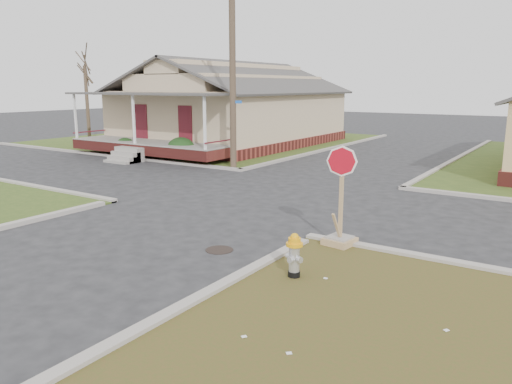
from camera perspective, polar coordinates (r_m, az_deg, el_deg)
The scene contains 11 objects.
ground at distance 13.28m, azimuth -10.46°, elevation -4.30°, with size 120.00×120.00×0.00m, color #252527.
verge_far_left at distance 35.07m, azimuth -5.54°, elevation 5.98°, with size 19.00×19.00×0.05m, color #354C1B.
curbs at distance 17.11m, azimuth 1.15°, elevation -0.42°, with size 80.00×40.00×0.12m, color #A59D95, non-canonical shape.
manhole at distance 11.54m, azimuth -4.21°, elevation -6.61°, with size 0.64×0.64×0.01m, color black.
corner_house at distance 32.03m, azimuth -2.87°, elevation 9.50°, with size 10.10×15.50×5.30m.
utility_pole at distance 22.32m, azimuth -2.70°, elevation 14.52°, with size 1.80×0.28×9.00m.
tree_far_left at distance 34.23m, azimuth -18.72°, elevation 9.42°, with size 0.22×0.22×4.90m, color #413226.
fire_hydrant at distance 9.72m, azimuth 4.40°, elevation -6.95°, with size 0.33×0.33×0.88m.
stop_sign at distance 11.77m, azimuth 9.59°, elevation -3.60°, with size 0.66×0.64×2.33m.
hedge_left at distance 27.62m, azimuth -14.69°, elevation 5.11°, with size 1.29×1.06×0.99m, color #153513.
hedge_right at distance 25.10m, azimuth -8.55°, elevation 4.87°, with size 1.49×1.22×1.14m, color #153513.
Camera 1 is at (8.90, -9.14, 3.69)m, focal length 35.00 mm.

